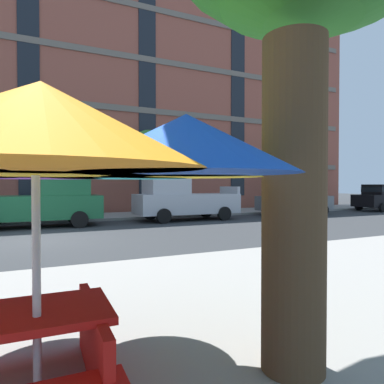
{
  "coord_description": "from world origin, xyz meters",
  "views": [
    {
      "loc": [
        -0.09,
        -11.74,
        1.73
      ],
      "look_at": [
        7.05,
        3.2,
        1.4
      ],
      "focal_mm": 32.19,
      "sensor_mm": 36.0,
      "label": 1
    }
  ],
  "objects_px": {
    "patio_umbrella": "(35,149)",
    "street_tree_right": "(306,169)",
    "pickup_silver": "(182,199)",
    "sedan_black": "(384,197)",
    "pickup_green": "(42,202)",
    "street_tree_middle": "(149,153)",
    "sedan_gray": "(294,199)"
  },
  "relations": [
    {
      "from": "sedan_gray",
      "to": "street_tree_middle",
      "type": "height_order",
      "value": "street_tree_middle"
    },
    {
      "from": "pickup_green",
      "to": "street_tree_middle",
      "type": "relative_size",
      "value": 1.06
    },
    {
      "from": "sedan_black",
      "to": "sedan_gray",
      "type": "bearing_deg",
      "value": 180.0
    },
    {
      "from": "pickup_green",
      "to": "street_tree_middle",
      "type": "bearing_deg",
      "value": 27.53
    },
    {
      "from": "sedan_gray",
      "to": "street_tree_right",
      "type": "distance_m",
      "value": 4.92
    },
    {
      "from": "pickup_silver",
      "to": "street_tree_right",
      "type": "distance_m",
      "value": 11.18
    },
    {
      "from": "pickup_green",
      "to": "pickup_silver",
      "type": "height_order",
      "value": "same"
    },
    {
      "from": "sedan_black",
      "to": "street_tree_middle",
      "type": "height_order",
      "value": "street_tree_middle"
    },
    {
      "from": "patio_umbrella",
      "to": "street_tree_right",
      "type": "bearing_deg",
      "value": 41.51
    },
    {
      "from": "patio_umbrella",
      "to": "pickup_green",
      "type": "bearing_deg",
      "value": 87.83
    },
    {
      "from": "street_tree_middle",
      "to": "pickup_silver",
      "type": "bearing_deg",
      "value": -75.38
    },
    {
      "from": "patio_umbrella",
      "to": "pickup_silver",
      "type": "bearing_deg",
      "value": 61.81
    },
    {
      "from": "pickup_silver",
      "to": "street_tree_right",
      "type": "bearing_deg",
      "value": 14.54
    },
    {
      "from": "pickup_green",
      "to": "street_tree_right",
      "type": "distance_m",
      "value": 17.32
    },
    {
      "from": "pickup_green",
      "to": "street_tree_middle",
      "type": "height_order",
      "value": "street_tree_middle"
    },
    {
      "from": "sedan_black",
      "to": "street_tree_right",
      "type": "height_order",
      "value": "street_tree_right"
    },
    {
      "from": "sedan_black",
      "to": "street_tree_right",
      "type": "relative_size",
      "value": 1.06
    },
    {
      "from": "street_tree_middle",
      "to": "pickup_green",
      "type": "bearing_deg",
      "value": -152.47
    },
    {
      "from": "sedan_gray",
      "to": "street_tree_right",
      "type": "xyz_separation_m",
      "value": [
        3.59,
        2.77,
        1.93
      ]
    },
    {
      "from": "pickup_silver",
      "to": "patio_umbrella",
      "type": "height_order",
      "value": "patio_umbrella"
    },
    {
      "from": "pickup_green",
      "to": "patio_umbrella",
      "type": "relative_size",
      "value": 1.37
    },
    {
      "from": "sedan_gray",
      "to": "patio_umbrella",
      "type": "bearing_deg",
      "value": -137.57
    },
    {
      "from": "pickup_green",
      "to": "sedan_gray",
      "type": "height_order",
      "value": "pickup_green"
    },
    {
      "from": "street_tree_middle",
      "to": "street_tree_right",
      "type": "xyz_separation_m",
      "value": [
        11.43,
        -0.13,
        -0.63
      ]
    },
    {
      "from": "pickup_silver",
      "to": "patio_umbrella",
      "type": "relative_size",
      "value": 1.37
    },
    {
      "from": "pickup_green",
      "to": "patio_umbrella",
      "type": "bearing_deg",
      "value": -92.17
    },
    {
      "from": "pickup_silver",
      "to": "sedan_gray",
      "type": "height_order",
      "value": "pickup_silver"
    },
    {
      "from": "sedan_gray",
      "to": "sedan_black",
      "type": "height_order",
      "value": "same"
    },
    {
      "from": "street_tree_middle",
      "to": "patio_umbrella",
      "type": "xyz_separation_m",
      "value": [
        -6.05,
        -15.6,
        -1.52
      ]
    },
    {
      "from": "pickup_silver",
      "to": "street_tree_middle",
      "type": "height_order",
      "value": "street_tree_middle"
    },
    {
      "from": "patio_umbrella",
      "to": "sedan_gray",
      "type": "bearing_deg",
      "value": 42.43
    },
    {
      "from": "pickup_green",
      "to": "sedan_gray",
      "type": "distance_m",
      "value": 13.41
    }
  ]
}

